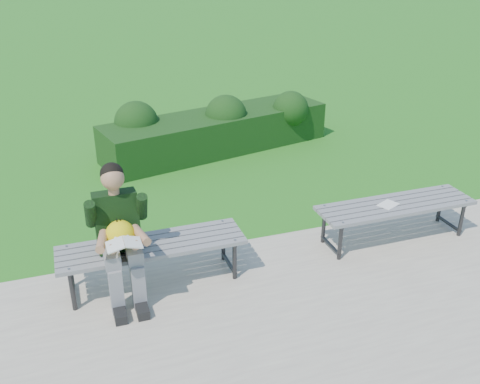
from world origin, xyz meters
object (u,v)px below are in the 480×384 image
(bench_left, at_px, (152,248))
(paper_sheet, at_px, (388,205))
(hedge, at_px, (215,128))
(bench_right, at_px, (395,208))
(seated_boy, at_px, (119,231))

(bench_left, distance_m, paper_sheet, 2.63)
(hedge, height_order, bench_left, hedge)
(bench_right, relative_size, seated_boy, 1.37)
(hedge, bearing_deg, seated_boy, -118.92)
(bench_left, height_order, seated_boy, seated_boy)
(bench_left, bearing_deg, hedge, 64.28)
(hedge, height_order, paper_sheet, hedge)
(bench_left, bearing_deg, paper_sheet, -0.45)
(bench_left, bearing_deg, bench_right, -0.43)
(hedge, bearing_deg, bench_right, -73.07)
(hedge, xyz_separation_m, bench_left, (-1.67, -3.47, 0.04))
(bench_left, bearing_deg, seated_boy, -161.81)
(hedge, distance_m, seated_boy, 4.09)
(hedge, distance_m, bench_left, 3.85)
(seated_boy, bearing_deg, paper_sheet, 1.52)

